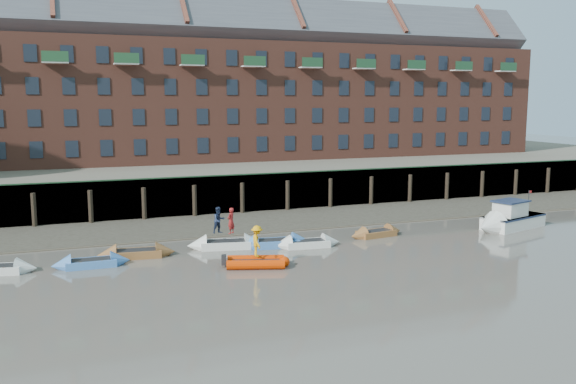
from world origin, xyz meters
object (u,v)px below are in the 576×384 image
rowboat_6 (376,233)px  person_rower_b (219,220)px  rowboat_3 (226,244)px  motor_launch (504,220)px  rowboat_4 (275,243)px  rib_tender (258,262)px  rowboat_5 (307,243)px  rowboat_2 (136,253)px  person_rower_a (231,221)px  person_rib_crew (257,241)px  rowboat_1 (91,263)px

rowboat_6 → person_rower_b: size_ratio=2.56×
rowboat_3 → motor_launch: 20.56m
rowboat_4 → rib_tender: 4.78m
rowboat_4 → rowboat_5: size_ratio=1.09×
rowboat_4 → rib_tender: bearing=-113.4°
rowboat_2 → rib_tender: (6.28, -4.52, 0.03)m
person_rower_a → rowboat_4: bearing=124.4°
rowboat_5 → person_rower_b: 5.85m
rowboat_2 → person_rib_crew: bearing=-29.1°
rowboat_4 → person_rib_crew: size_ratio=2.76×
motor_launch → person_rower_a: 20.24m
rowboat_2 → rowboat_5: size_ratio=1.04×
rowboat_1 → rib_tender: bearing=-19.8°
rowboat_1 → rowboat_3: rowboat_3 is taller
rowboat_1 → rowboat_6: rowboat_1 is taller
rib_tender → motor_launch: size_ratio=0.53×
person_rower_a → rowboat_1: bearing=-32.6°
rowboat_2 → rowboat_6: size_ratio=1.08×
rowboat_3 → person_rower_a: 1.58m
rowboat_4 → motor_launch: 17.45m
rowboat_2 → rowboat_5: bearing=-0.1°
rowboat_1 → rowboat_3: (8.28, 1.60, 0.03)m
rowboat_2 → person_rower_a: person_rower_a is taller
rowboat_3 → person_rib_crew: bearing=-71.9°
person_rower_a → person_rib_crew: bearing=51.0°
rowboat_1 → person_rib_crew: 9.52m
rowboat_4 → person_rower_a: 3.20m
motor_launch → person_rower_b: size_ratio=4.03×
rowboat_5 → person_rower_a: person_rower_a is taller
rowboat_5 → person_rower_b: size_ratio=2.64×
rowboat_1 → rowboat_3: size_ratio=0.85×
motor_launch → person_rower_b: 20.96m
rowboat_3 → rib_tender: (0.66, -4.86, 0.02)m
person_rower_a → rowboat_5: bearing=121.0°
rowboat_6 → person_rib_crew: (-10.04, -4.43, 1.25)m
motor_launch → rowboat_6: bearing=-24.1°
motor_launch → person_rib_crew: (-19.86, -3.16, 0.78)m
rowboat_4 → motor_launch: motor_launch is taller
rowboat_3 → rowboat_6: 10.67m
rowboat_6 → rowboat_1: bearing=175.0°
rowboat_2 → rowboat_4: rowboat_4 is taller
rowboat_4 → rowboat_5: (1.93, -0.74, -0.02)m
person_rib_crew → rowboat_3: bearing=15.2°
person_rower_b → person_rib_crew: 5.12m
rowboat_5 → motor_launch: bearing=5.1°
rowboat_6 → person_rower_a: (-10.33, 0.21, 1.57)m
rowboat_6 → rowboat_3: bearing=169.5°
rowboat_6 → person_rower_a: 10.45m
rowboat_1 → rowboat_2: rowboat_2 is taller
person_rower_b → rowboat_6: bearing=-19.4°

